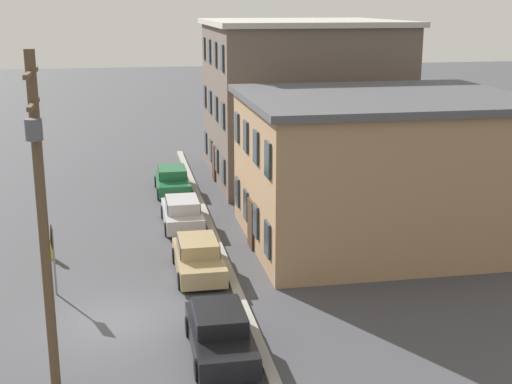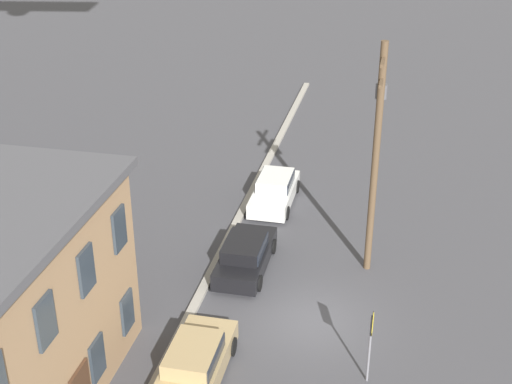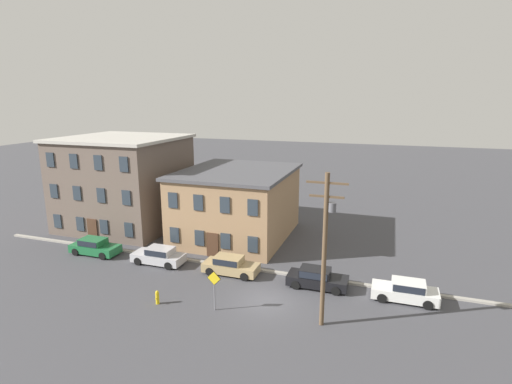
% 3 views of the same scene
% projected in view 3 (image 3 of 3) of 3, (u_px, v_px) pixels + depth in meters
% --- Properties ---
extents(ground_plane, '(200.00, 200.00, 0.00)m').
position_uv_depth(ground_plane, '(266.00, 301.00, 27.44)').
color(ground_plane, '#424247').
extents(kerb_strip, '(56.00, 0.36, 0.16)m').
position_uv_depth(kerb_strip, '(283.00, 273.00, 31.57)').
color(kerb_strip, '#9E998E').
rests_on(kerb_strip, ground_plane).
extents(apartment_corner, '(11.76, 11.26, 9.63)m').
position_uv_depth(apartment_corner, '(124.00, 182.00, 42.94)').
color(apartment_corner, '#66564C').
rests_on(apartment_corner, ground_plane).
extents(apartment_midblock, '(10.43, 12.27, 6.74)m').
position_uv_depth(apartment_midblock, '(237.00, 203.00, 39.72)').
color(apartment_midblock, '#9E7A56').
rests_on(apartment_midblock, ground_plane).
extents(car_green, '(4.40, 1.92, 1.43)m').
position_uv_depth(car_green, '(94.00, 246.00, 35.54)').
color(car_green, '#1E6638').
rests_on(car_green, ground_plane).
extents(car_silver, '(4.40, 1.92, 1.43)m').
position_uv_depth(car_silver, '(159.00, 255.00, 33.49)').
color(car_silver, '#B7B7BC').
rests_on(car_silver, ground_plane).
extents(car_tan, '(4.40, 1.92, 1.43)m').
position_uv_depth(car_tan, '(230.00, 265.00, 31.57)').
color(car_tan, tan).
rests_on(car_tan, ground_plane).
extents(car_black, '(4.40, 1.92, 1.43)m').
position_uv_depth(car_black, '(317.00, 277.00, 29.35)').
color(car_black, black).
rests_on(car_black, ground_plane).
extents(car_white, '(4.40, 1.92, 1.43)m').
position_uv_depth(car_white, '(406.00, 290.00, 27.38)').
color(car_white, silver).
rests_on(car_white, ground_plane).
extents(caution_sign, '(0.99, 0.08, 2.77)m').
position_uv_depth(caution_sign, '(214.00, 284.00, 25.85)').
color(caution_sign, slate).
rests_on(caution_sign, ground_plane).
extents(utility_pole, '(2.40, 0.44, 9.54)m').
position_uv_depth(utility_pole, '(325.00, 243.00, 23.37)').
color(utility_pole, brown).
rests_on(utility_pole, ground_plane).
extents(fire_hydrant, '(0.24, 0.34, 0.96)m').
position_uv_depth(fire_hydrant, '(157.00, 297.00, 26.98)').
color(fire_hydrant, yellow).
rests_on(fire_hydrant, ground_plane).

